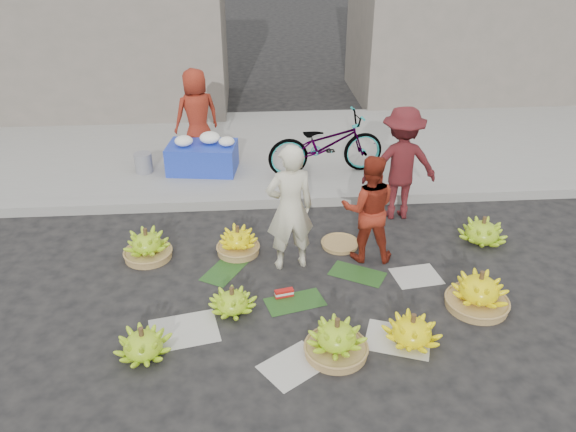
{
  "coord_description": "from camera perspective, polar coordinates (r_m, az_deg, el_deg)",
  "views": [
    {
      "loc": [
        -0.55,
        -5.25,
        3.85
      ],
      "look_at": [
        -0.12,
        0.55,
        0.7
      ],
      "focal_mm": 35.0,
      "sensor_mm": 36.0,
      "label": 1
    }
  ],
  "objects": [
    {
      "name": "flower_table",
      "position": [
        9.25,
        -8.65,
        6.08
      ],
      "size": [
        1.17,
        0.82,
        0.63
      ],
      "rotation": [
        0.0,
        0.0,
        -0.14
      ],
      "color": "#1B32B5",
      "rests_on": "sidewalk"
    },
    {
      "name": "vendor_cream",
      "position": [
        6.58,
        0.19,
        0.79
      ],
      "size": [
        0.64,
        0.48,
        1.59
      ],
      "primitive_type": "imported",
      "rotation": [
        0.0,
        0.0,
        3.32
      ],
      "color": "beige",
      "rests_on": "ground"
    },
    {
      "name": "basket_spare",
      "position": [
        7.39,
        5.29,
        -2.86
      ],
      "size": [
        0.62,
        0.62,
        0.05
      ],
      "primitive_type": "cylinder",
      "rotation": [
        0.0,
        0.0,
        -0.41
      ],
      "color": "olive",
      "rests_on": "ground"
    },
    {
      "name": "grey_bucket",
      "position": [
        9.42,
        -14.46,
        5.26
      ],
      "size": [
        0.28,
        0.28,
        0.32
      ],
      "primitive_type": "cylinder",
      "color": "gray",
      "rests_on": "sidewalk"
    },
    {
      "name": "incense_stack",
      "position": [
        6.42,
        -0.4,
        -7.84
      ],
      "size": [
        0.22,
        0.11,
        0.09
      ],
      "primitive_type": "cube",
      "rotation": [
        0.0,
        0.0,
        0.22
      ],
      "color": "red",
      "rests_on": "ground"
    },
    {
      "name": "banana_bunch_6",
      "position": [
        7.26,
        -14.12,
        -2.92
      ],
      "size": [
        0.59,
        0.59,
        0.42
      ],
      "rotation": [
        0.0,
        0.0,
        0.08
      ],
      "color": "olive",
      "rests_on": "ground"
    },
    {
      "name": "flower_vendor",
      "position": [
        9.56,
        -9.25,
        10.07
      ],
      "size": [
        0.89,
        0.75,
        1.55
      ],
      "primitive_type": "imported",
      "rotation": [
        0.0,
        0.0,
        3.56
      ],
      "color": "maroon",
      "rests_on": "sidewalk"
    },
    {
      "name": "newspaper_scatter",
      "position": [
        5.91,
        2.2,
        -12.19
      ],
      "size": [
        3.2,
        1.8,
        0.0
      ],
      "primitive_type": null,
      "color": "beige",
      "rests_on": "ground"
    },
    {
      "name": "banana_bunch_4",
      "position": [
        6.53,
        18.82,
        -7.29
      ],
      "size": [
        0.71,
        0.71,
        0.46
      ],
      "rotation": [
        0.0,
        0.0,
        -0.21
      ],
      "color": "olive",
      "rests_on": "ground"
    },
    {
      "name": "sidewalk",
      "position": [
        10.29,
        -0.87,
        6.84
      ],
      "size": [
        40.0,
        4.0,
        0.12
      ],
      "primitive_type": "cube",
      "color": "gray",
      "rests_on": "ground"
    },
    {
      "name": "banana_bunch_7",
      "position": [
        7.18,
        -5.12,
        -2.63
      ],
      "size": [
        0.53,
        0.53,
        0.39
      ],
      "rotation": [
        0.0,
        0.0,
        -0.03
      ],
      "color": "olive",
      "rests_on": "ground"
    },
    {
      "name": "banana_bunch_1",
      "position": [
        5.79,
        -14.53,
        -12.44
      ],
      "size": [
        0.61,
        0.61,
        0.34
      ],
      "rotation": [
        0.0,
        0.0,
        -0.15
      ],
      "color": "#80BD1B",
      "rests_on": "ground"
    },
    {
      "name": "banana_bunch_3",
      "position": [
        5.89,
        12.48,
        -11.28
      ],
      "size": [
        0.73,
        0.73,
        0.35
      ],
      "rotation": [
        0.0,
        0.0,
        0.39
      ],
      "color": "#FFF20C",
      "rests_on": "ground"
    },
    {
      "name": "building_left",
      "position": [
        13.05,
        -20.63,
        18.63
      ],
      "size": [
        6.0,
        3.0,
        4.0
      ],
      "primitive_type": "cube",
      "color": "gray",
      "rests_on": "sidewalk"
    },
    {
      "name": "ground",
      "position": [
        6.54,
        1.44,
        -7.65
      ],
      "size": [
        80.0,
        80.0,
        0.0
      ],
      "primitive_type": "plane",
      "color": "black",
      "rests_on": "ground"
    },
    {
      "name": "curb",
      "position": [
        8.37,
        0.0,
        1.65
      ],
      "size": [
        40.0,
        0.25,
        0.15
      ],
      "primitive_type": "cube",
      "color": "gray",
      "rests_on": "ground"
    },
    {
      "name": "man_striped",
      "position": [
        7.91,
        11.39,
        5.22
      ],
      "size": [
        1.04,
        0.6,
        1.61
      ],
      "primitive_type": "imported",
      "rotation": [
        0.0,
        0.0,
        3.14
      ],
      "color": "maroon",
      "rests_on": "ground"
    },
    {
      "name": "vendor_red",
      "position": [
        6.87,
        8.17,
        0.73
      ],
      "size": [
        0.73,
        0.6,
        1.38
      ],
      "primitive_type": "imported",
      "rotation": [
        0.0,
        0.0,
        3.02
      ],
      "color": "maroon",
      "rests_on": "ground"
    },
    {
      "name": "bicycle",
      "position": [
        9.0,
        3.88,
        7.3
      ],
      "size": [
        0.91,
        1.95,
        0.99
      ],
      "primitive_type": "imported",
      "rotation": [
        0.0,
        0.0,
        1.71
      ],
      "color": "gray",
      "rests_on": "sidewalk"
    },
    {
      "name": "banana_bunch_5",
      "position": [
        7.81,
        19.15,
        -1.45
      ],
      "size": [
        0.71,
        0.71,
        0.38
      ],
      "rotation": [
        0.0,
        0.0,
        -0.19
      ],
      "color": "#80BD1B",
      "rests_on": "ground"
    },
    {
      "name": "banana_bunch_2",
      "position": [
        5.63,
        4.95,
        -12.36
      ],
      "size": [
        0.71,
        0.71,
        0.43
      ],
      "rotation": [
        0.0,
        0.0,
        0.42
      ],
      "color": "olive",
      "rests_on": "ground"
    },
    {
      "name": "banana_bunch_0",
      "position": [
        6.19,
        -5.67,
        -8.61
      ],
      "size": [
        0.58,
        0.58,
        0.31
      ],
      "rotation": [
        0.0,
        0.0,
        -0.22
      ],
      "color": "#80BD1B",
      "rests_on": "ground"
    },
    {
      "name": "banana_leaves",
      "position": [
        6.69,
        0.42,
        -6.66
      ],
      "size": [
        2.0,
        1.0,
        0.0
      ],
      "primitive_type": null,
      "color": "#1D4617",
      "rests_on": "ground"
    }
  ]
}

